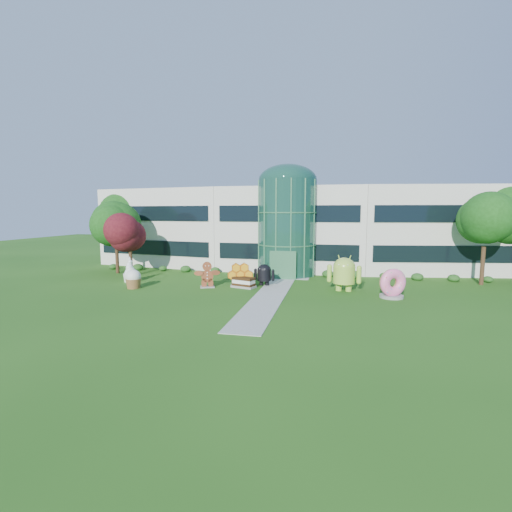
% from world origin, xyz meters
% --- Properties ---
extents(ground, '(140.00, 140.00, 0.00)m').
position_xyz_m(ground, '(0.00, 0.00, 0.00)').
color(ground, '#215114').
rests_on(ground, ground).
extents(building, '(46.00, 15.00, 9.30)m').
position_xyz_m(building, '(0.00, 18.00, 4.65)').
color(building, beige).
rests_on(building, ground).
extents(atrium, '(6.00, 6.00, 9.80)m').
position_xyz_m(atrium, '(0.00, 12.00, 4.90)').
color(atrium, '#194738').
rests_on(atrium, ground).
extents(walkway, '(2.40, 20.00, 0.04)m').
position_xyz_m(walkway, '(0.00, 2.00, 0.02)').
color(walkway, '#9E9E93').
rests_on(walkway, ground).
extents(tree_red, '(4.00, 4.00, 6.00)m').
position_xyz_m(tree_red, '(-15.50, 7.50, 3.00)').
color(tree_red, '#3F0C14').
rests_on(tree_red, ground).
extents(trees_backdrop, '(52.00, 8.00, 8.40)m').
position_xyz_m(trees_backdrop, '(0.00, 13.00, 4.20)').
color(trees_backdrop, '#164511').
rests_on(trees_backdrop, ground).
extents(android_green, '(3.13, 2.28, 3.31)m').
position_xyz_m(android_green, '(5.72, 4.68, 1.65)').
color(android_green, '#9CC940').
rests_on(android_green, ground).
extents(android_black, '(2.16, 1.59, 2.27)m').
position_xyz_m(android_black, '(-1.22, 5.57, 1.13)').
color(android_black, black).
rests_on(android_black, ground).
extents(donut, '(2.46, 1.96, 2.31)m').
position_xyz_m(donut, '(9.28, 2.95, 1.15)').
color(donut, pink).
rests_on(donut, ground).
extents(gingerbread, '(2.65, 1.84, 2.29)m').
position_xyz_m(gingerbread, '(-5.93, 3.73, 1.14)').
color(gingerbread, brown).
rests_on(gingerbread, ground).
extents(ice_cream_sandwich, '(2.29, 1.65, 0.92)m').
position_xyz_m(ice_cream_sandwich, '(-2.80, 4.30, 0.46)').
color(ice_cream_sandwich, '#311E0A').
rests_on(ice_cream_sandwich, ground).
extents(honeycomb, '(2.53, 1.69, 1.88)m').
position_xyz_m(honeycomb, '(-3.23, 4.83, 0.94)').
color(honeycomb, orange).
rests_on(honeycomb, ground).
extents(froyo, '(1.71, 1.71, 2.37)m').
position_xyz_m(froyo, '(-13.93, 4.68, 1.19)').
color(froyo, white).
rests_on(froyo, ground).
extents(cupcake, '(1.69, 1.69, 1.65)m').
position_xyz_m(cupcake, '(-12.04, 2.03, 0.83)').
color(cupcake, white).
rests_on(cupcake, ground).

